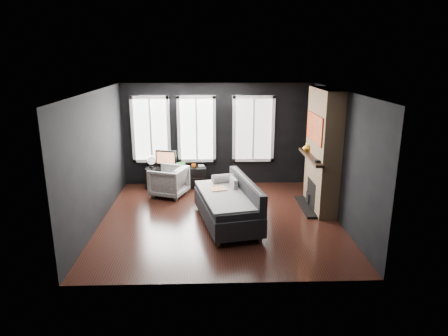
{
  "coord_description": "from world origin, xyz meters",
  "views": [
    {
      "loc": [
        -0.17,
        -7.92,
        3.37
      ],
      "look_at": [
        0.1,
        0.3,
        1.05
      ],
      "focal_mm": 32.0,
      "sensor_mm": 36.0,
      "label": 1
    }
  ],
  "objects_px": {
    "armchair": "(169,180)",
    "monitor": "(166,158)",
    "sofa": "(227,202)",
    "mantel_vase": "(307,147)",
    "mug": "(194,165)",
    "book": "(198,162)",
    "media_console": "(177,177)"
  },
  "relations": [
    {
      "from": "monitor",
      "to": "book",
      "type": "bearing_deg",
      "value": 17.47
    },
    {
      "from": "monitor",
      "to": "mantel_vase",
      "type": "relative_size",
      "value": 2.99
    },
    {
      "from": "sofa",
      "to": "armchair",
      "type": "distance_m",
      "value": 2.23
    },
    {
      "from": "armchair",
      "to": "book",
      "type": "xyz_separation_m",
      "value": [
        0.72,
        0.76,
        0.24
      ]
    },
    {
      "from": "book",
      "to": "mug",
      "type": "bearing_deg",
      "value": -132.22
    },
    {
      "from": "sofa",
      "to": "mantel_vase",
      "type": "height_order",
      "value": "mantel_vase"
    },
    {
      "from": "mantel_vase",
      "to": "armchair",
      "type": "bearing_deg",
      "value": 171.61
    },
    {
      "from": "armchair",
      "to": "book",
      "type": "height_order",
      "value": "armchair"
    },
    {
      "from": "media_console",
      "to": "monitor",
      "type": "bearing_deg",
      "value": -179.51
    },
    {
      "from": "book",
      "to": "sofa",
      "type": "bearing_deg",
      "value": -75.53
    },
    {
      "from": "mantel_vase",
      "to": "mug",
      "type": "bearing_deg",
      "value": 157.35
    },
    {
      "from": "armchair",
      "to": "monitor",
      "type": "height_order",
      "value": "monitor"
    },
    {
      "from": "sofa",
      "to": "armchair",
      "type": "xyz_separation_m",
      "value": [
        -1.37,
        1.76,
        -0.06
      ]
    },
    {
      "from": "armchair",
      "to": "mug",
      "type": "xyz_separation_m",
      "value": [
        0.6,
        0.63,
        0.2
      ]
    },
    {
      "from": "media_console",
      "to": "monitor",
      "type": "relative_size",
      "value": 2.82
    },
    {
      "from": "armchair",
      "to": "book",
      "type": "distance_m",
      "value": 1.07
    },
    {
      "from": "sofa",
      "to": "media_console",
      "type": "relative_size",
      "value": 1.37
    },
    {
      "from": "mug",
      "to": "armchair",
      "type": "bearing_deg",
      "value": -133.39
    },
    {
      "from": "mug",
      "to": "book",
      "type": "xyz_separation_m",
      "value": [
        0.12,
        0.13,
        0.04
      ]
    },
    {
      "from": "book",
      "to": "monitor",
      "type": "bearing_deg",
      "value": -176.06
    },
    {
      "from": "sofa",
      "to": "book",
      "type": "distance_m",
      "value": 2.62
    },
    {
      "from": "sofa",
      "to": "book",
      "type": "bearing_deg",
      "value": 92.58
    },
    {
      "from": "media_console",
      "to": "book",
      "type": "xyz_separation_m",
      "value": [
        0.58,
        0.06,
        0.37
      ]
    },
    {
      "from": "sofa",
      "to": "armchair",
      "type": "relative_size",
      "value": 2.69
    },
    {
      "from": "armchair",
      "to": "mug",
      "type": "bearing_deg",
      "value": 157.37
    },
    {
      "from": "mug",
      "to": "book",
      "type": "bearing_deg",
      "value": 47.78
    },
    {
      "from": "book",
      "to": "armchair",
      "type": "bearing_deg",
      "value": -133.19
    },
    {
      "from": "sofa",
      "to": "mug",
      "type": "relative_size",
      "value": 17.79
    },
    {
      "from": "sofa",
      "to": "monitor",
      "type": "bearing_deg",
      "value": 109.37
    },
    {
      "from": "sofa",
      "to": "mantel_vase",
      "type": "distance_m",
      "value": 2.45
    },
    {
      "from": "armchair",
      "to": "monitor",
      "type": "distance_m",
      "value": 0.82
    },
    {
      "from": "mug",
      "to": "book",
      "type": "height_order",
      "value": "book"
    }
  ]
}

